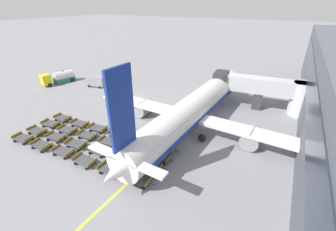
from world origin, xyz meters
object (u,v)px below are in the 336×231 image
at_px(fuel_tanker_primary, 60,78).
at_px(baggage_dolly_row_mid_a_col_f, 150,167).
at_px(baggage_dolly_row_mid_b_col_f, 160,157).
at_px(baggage_dolly_row_far_col_f, 166,148).
at_px(baggage_dolly_row_near_col_b, 41,145).
at_px(baggage_dolly_row_far_col_b, 80,124).
at_px(baggage_dolly_row_near_col_e, 110,170).
at_px(baggage_dolly_row_far_col_a, 63,118).
at_px(baggage_dolly_row_near_col_a, 23,138).
at_px(baggage_dolly_row_far_col_c, 98,128).
at_px(baggage_dolly_row_near_col_c, 63,152).
at_px(baggage_dolly_row_near_col_f, 139,179).
at_px(airplane, 192,110).
at_px(baggage_dolly_row_far_col_e, 141,140).
at_px(service_van, 96,81).
at_px(baggage_dolly_row_mid_a_col_b, 56,137).
at_px(baggage_dolly_row_mid_b_col_a, 51,124).
at_px(baggage_dolly_row_far_col_d, 118,134).
at_px(baggage_dolly_row_mid_a_col_c, 76,144).
at_px(baggage_dolly_row_mid_b_col_e, 131,149).
at_px(baggage_dolly_row_mid_a_col_e, 123,159).
at_px(baggage_dolly_row_mid_b_col_b, 67,130).
at_px(baggage_dolly_row_mid_a_col_a, 37,131).
at_px(baggage_dolly_row_mid_b_col_d, 109,142).
at_px(baggage_dolly_row_mid_b_col_c, 87,135).

xyz_separation_m(fuel_tanker_primary, baggage_dolly_row_mid_a_col_f, (36.43, -16.30, -0.78)).
relative_size(baggage_dolly_row_mid_b_col_f, baggage_dolly_row_far_col_f, 0.99).
distance_m(baggage_dolly_row_mid_a_col_f, baggage_dolly_row_far_col_f, 4.29).
bearing_deg(baggage_dolly_row_near_col_b, baggage_dolly_row_far_col_f, 26.94).
bearing_deg(baggage_dolly_row_far_col_b, baggage_dolly_row_far_col_f, 3.27).
xyz_separation_m(baggage_dolly_row_near_col_e, baggage_dolly_row_far_col_a, (-15.71, 5.96, 0.00)).
distance_m(baggage_dolly_row_near_col_a, baggage_dolly_row_far_col_a, 6.87).
xyz_separation_m(baggage_dolly_row_near_col_a, baggage_dolly_row_far_col_f, (18.79, 7.74, 0.00)).
bearing_deg(baggage_dolly_row_far_col_c, baggage_dolly_row_near_col_e, -37.64).
bearing_deg(baggage_dolly_row_near_col_c, fuel_tanker_primary, 142.56).
relative_size(fuel_tanker_primary, baggage_dolly_row_far_col_c, 2.29).
bearing_deg(fuel_tanker_primary, baggage_dolly_row_near_col_f, -26.89).
relative_size(airplane, baggage_dolly_row_near_col_f, 10.92).
xyz_separation_m(baggage_dolly_row_mid_a_col_f, baggage_dolly_row_far_col_e, (-4.16, 4.17, 0.00)).
distance_m(baggage_dolly_row_near_col_a, baggage_dolly_row_far_col_b, 7.78).
xyz_separation_m(fuel_tanker_primary, service_van, (9.57, 2.31, 0.03)).
xyz_separation_m(baggage_dolly_row_mid_a_col_b, baggage_dolly_row_mid_b_col_a, (-4.11, 2.19, 0.00)).
distance_m(baggage_dolly_row_mid_b_col_f, baggage_dolly_row_far_col_d, 8.23).
bearing_deg(baggage_dolly_row_far_col_d, baggage_dolly_row_mid_a_col_c, -124.53).
height_order(baggage_dolly_row_near_col_f, baggage_dolly_row_mid_a_col_b, same).
xyz_separation_m(baggage_dolly_row_near_col_b, baggage_dolly_row_near_col_e, (11.51, 0.75, 0.00)).
bearing_deg(baggage_dolly_row_far_col_d, baggage_dolly_row_mid_b_col_f, -11.95).
height_order(baggage_dolly_row_mid_b_col_e, baggage_dolly_row_far_col_f, same).
distance_m(baggage_dolly_row_near_col_b, baggage_dolly_row_mid_a_col_e, 11.82).
relative_size(baggage_dolly_row_mid_b_col_b, baggage_dolly_row_far_col_a, 1.01).
distance_m(baggage_dolly_row_mid_a_col_c, baggage_dolly_row_far_col_a, 9.10).
bearing_deg(airplane, baggage_dolly_row_far_col_f, -93.97).
bearing_deg(baggage_dolly_row_mid_b_col_b, baggage_dolly_row_mid_a_col_a, -147.11).
bearing_deg(baggage_dolly_row_far_col_c, baggage_dolly_row_near_col_f, -26.43).
height_order(baggage_dolly_row_mid_b_col_a, baggage_dolly_row_mid_b_col_b, same).
height_order(baggage_dolly_row_mid_a_col_a, baggage_dolly_row_mid_a_col_b, same).
bearing_deg(baggage_dolly_row_far_col_a, baggage_dolly_row_mid_b_col_b, -29.74).
height_order(baggage_dolly_row_far_col_b, baggage_dolly_row_far_col_f, same).
relative_size(service_van, baggage_dolly_row_mid_b_col_f, 1.36).
bearing_deg(baggage_dolly_row_near_col_a, baggage_dolly_row_mid_b_col_d, 24.80).
distance_m(baggage_dolly_row_mid_b_col_c, baggage_dolly_row_far_col_a, 7.92).
relative_size(baggage_dolly_row_mid_b_col_c, baggage_dolly_row_far_col_f, 1.00).
relative_size(baggage_dolly_row_mid_a_col_b, baggage_dolly_row_mid_b_col_a, 0.99).
height_order(baggage_dolly_row_mid_b_col_c, baggage_dolly_row_far_col_a, same).
bearing_deg(baggage_dolly_row_mid_a_col_b, baggage_dolly_row_far_col_e, 24.90).
height_order(baggage_dolly_row_mid_b_col_c, baggage_dolly_row_far_col_f, same).
distance_m(baggage_dolly_row_mid_a_col_f, baggage_dolly_row_mid_b_col_c, 11.82).
bearing_deg(service_van, baggage_dolly_row_mid_b_col_a, -66.81).
bearing_deg(baggage_dolly_row_near_col_c, baggage_dolly_row_far_col_b, 122.53).
bearing_deg(baggage_dolly_row_near_col_c, baggage_dolly_row_mid_a_col_f, 13.98).
bearing_deg(baggage_dolly_row_far_col_c, fuel_tanker_primary, 152.89).
distance_m(fuel_tanker_primary, baggage_dolly_row_near_col_e, 37.78).
bearing_deg(fuel_tanker_primary, service_van, 13.58).
height_order(baggage_dolly_row_mid_a_col_c, baggage_dolly_row_far_col_e, same).
relative_size(baggage_dolly_row_mid_b_col_c, baggage_dolly_row_far_col_d, 1.00).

